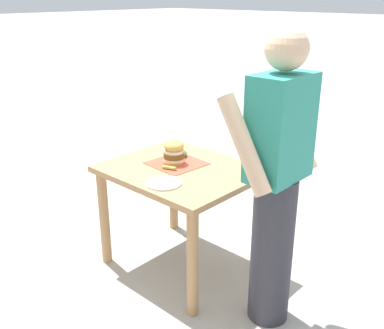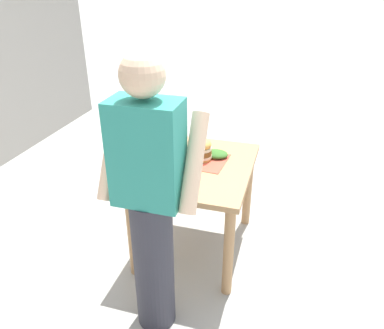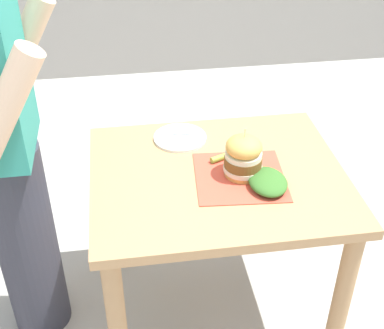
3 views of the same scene
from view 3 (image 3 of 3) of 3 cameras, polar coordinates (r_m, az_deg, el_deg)
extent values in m
plane|color=#ADAAA3|center=(2.54, 2.31, -14.65)|extent=(80.00, 80.00, 0.00)
cube|color=tan|center=(2.05, 2.77, -1.37)|extent=(0.81, 0.97, 0.04)
cylinder|color=tan|center=(2.17, 15.67, -13.68)|extent=(0.07, 0.07, 0.70)
cylinder|color=tan|center=(2.63, 10.23, -2.70)|extent=(0.07, 0.07, 0.70)
cylinder|color=tan|center=(2.03, -7.96, -16.73)|extent=(0.07, 0.07, 0.70)
cylinder|color=tan|center=(2.52, -8.49, -4.45)|extent=(0.07, 0.07, 0.70)
cube|color=#D64C38|center=(2.02, 5.12, -1.30)|extent=(0.36, 0.36, 0.00)
cylinder|color=gold|center=(2.02, 5.39, -0.76)|extent=(0.14, 0.14, 0.02)
cylinder|color=beige|center=(2.01, 5.42, -0.31)|extent=(0.15, 0.15, 0.02)
cylinder|color=brown|center=(2.00, 5.47, 0.38)|extent=(0.14, 0.14, 0.04)
cylinder|color=beige|center=(1.98, 5.51, 1.08)|extent=(0.14, 0.14, 0.02)
ellipsoid|color=gold|center=(1.96, 5.57, 1.91)|extent=(0.14, 0.14, 0.08)
cylinder|color=#D1B77F|center=(1.93, 5.65, 3.13)|extent=(0.00, 0.00, 0.05)
cylinder|color=#8EA83D|center=(2.09, 3.17, 0.77)|extent=(0.06, 0.10, 0.02)
cylinder|color=white|center=(2.23, -1.29, 2.88)|extent=(0.22, 0.22, 0.01)
cylinder|color=silver|center=(2.21, -1.24, 2.89)|extent=(0.04, 0.17, 0.01)
cylinder|color=silver|center=(2.24, -1.34, 3.30)|extent=(0.03, 0.17, 0.01)
ellipsoid|color=#386B28|center=(1.96, 8.10, -1.82)|extent=(0.18, 0.14, 0.05)
cylinder|color=#33333D|center=(2.26, -17.22, -7.94)|extent=(0.24, 0.24, 0.90)
cylinder|color=beige|center=(2.08, -18.16, 10.52)|extent=(0.09, 0.34, 0.50)
camera|label=1|loc=(3.94, -37.19, 27.50)|focal=42.00mm
camera|label=2|loc=(2.22, -76.59, 11.44)|focal=35.00mm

